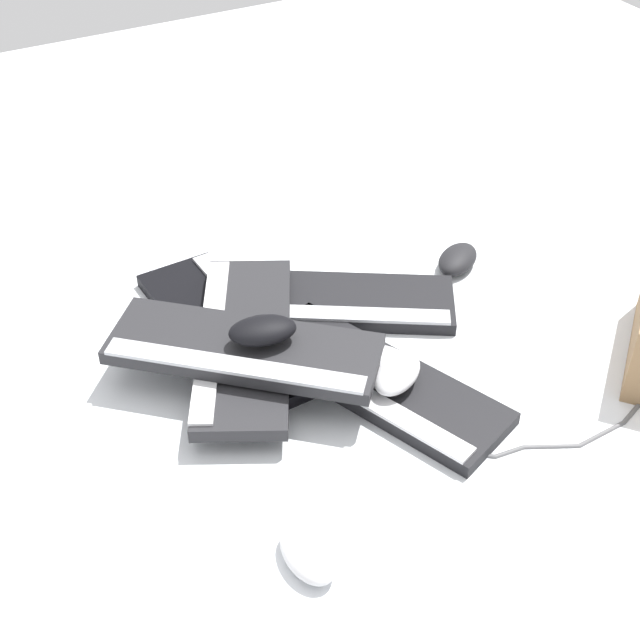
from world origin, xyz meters
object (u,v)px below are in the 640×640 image
object	(u,v)px
mouse_3	(376,360)
mouse_0	(397,373)
keyboard_2	(226,330)
keyboard_3	(243,341)
mouse_4	(263,330)
mouse_2	(458,259)
keyboard_0	(379,383)
mouse_1	(308,553)
keyboard_1	(334,302)
keyboard_4	(244,351)

from	to	relation	value
mouse_3	mouse_0	bearing A→B (deg)	144.82
mouse_3	keyboard_2	bearing A→B (deg)	-14.45
keyboard_3	mouse_4	distance (m)	0.09
mouse_3	mouse_4	distance (m)	0.19
keyboard_2	mouse_2	size ratio (longest dim) A/B	4.07
keyboard_0	mouse_2	size ratio (longest dim) A/B	4.22
keyboard_0	mouse_1	size ratio (longest dim) A/B	4.22
keyboard_1	keyboard_3	size ratio (longest dim) A/B	0.99
keyboard_1	mouse_3	world-z (taller)	mouse_3
keyboard_4	mouse_4	xyz separation A→B (m)	(0.01, 0.03, 0.04)
mouse_3	keyboard_1	bearing A→B (deg)	-61.02
keyboard_2	mouse_3	world-z (taller)	mouse_3
keyboard_2	mouse_0	xyz separation A→B (m)	(0.27, 0.18, 0.04)
keyboard_3	keyboard_4	bearing A→B (deg)	-21.00
mouse_0	mouse_2	world-z (taller)	mouse_0
keyboard_1	mouse_4	bearing A→B (deg)	-58.77
mouse_0	mouse_1	world-z (taller)	mouse_0
mouse_2	mouse_3	size ratio (longest dim) A/B	1.00
keyboard_1	mouse_0	xyz separation A→B (m)	(0.25, -0.02, 0.04)
keyboard_3	mouse_3	bearing A→B (deg)	48.21
keyboard_0	mouse_4	bearing A→B (deg)	-124.05
keyboard_2	keyboard_4	distance (m)	0.15
keyboard_0	keyboard_1	distance (m)	0.23
mouse_2	keyboard_0	bearing A→B (deg)	-176.38
mouse_2	mouse_4	xyz separation A→B (m)	(0.12, -0.47, 0.09)
keyboard_3	keyboard_1	bearing A→B (deg)	105.29
keyboard_2	mouse_4	distance (m)	0.17
keyboard_3	mouse_2	world-z (taller)	keyboard_3
keyboard_2	keyboard_4	xyz separation A→B (m)	(0.13, -0.02, 0.06)
mouse_3	keyboard_4	bearing A→B (deg)	11.70
mouse_4	keyboard_2	bearing A→B (deg)	110.00
keyboard_2	mouse_4	xyz separation A→B (m)	(0.14, 0.01, 0.10)
keyboard_1	keyboard_2	world-z (taller)	same
keyboard_2	mouse_0	bearing A→B (deg)	34.08
keyboard_3	mouse_0	world-z (taller)	mouse_0
keyboard_1	mouse_3	xyz separation A→B (m)	(0.21, -0.04, 0.04)
mouse_3	mouse_4	bearing A→B (deg)	9.54
mouse_1	mouse_2	world-z (taller)	same
keyboard_4	mouse_3	bearing A→B (deg)	63.01
keyboard_2	mouse_4	bearing A→B (deg)	4.18
keyboard_0	keyboard_3	distance (m)	0.24
keyboard_2	keyboard_3	distance (m)	0.08
mouse_1	mouse_3	xyz separation A→B (m)	(-0.26, 0.27, 0.03)
mouse_4	keyboard_0	bearing A→B (deg)	-18.24
keyboard_4	mouse_0	bearing A→B (deg)	55.42
keyboard_2	mouse_4	size ratio (longest dim) A/B	4.07
mouse_2	keyboard_4	bearing A→B (deg)	160.39
keyboard_1	keyboard_3	bearing A→B (deg)	-74.71
keyboard_2	mouse_2	world-z (taller)	mouse_2
mouse_2	mouse_4	world-z (taller)	mouse_4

